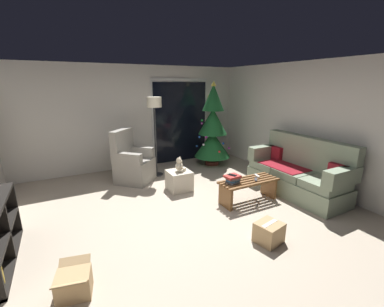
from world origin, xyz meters
The scene contains 18 objects.
ground_plane centered at (0.00, 0.00, 0.00)m, with size 7.00×7.00×0.00m, color #B2A38E.
wall_back centered at (0.00, 3.06, 1.25)m, with size 5.72×0.12×2.50m, color silver.
wall_right centered at (2.86, 0.00, 1.25)m, with size 0.12×6.00×2.50m, color silver.
patio_door_frame centered at (1.23, 2.99, 1.10)m, with size 1.60×0.02×2.20m, color silver.
patio_door_glass centered at (1.23, 2.97, 1.05)m, with size 1.50×0.02×2.10m, color black.
couch centered at (2.32, -0.05, 0.40)m, with size 0.81×1.95×1.08m.
coffee_table centered at (1.22, 0.08, 0.27)m, with size 1.10×0.40×0.41m.
remote_white centered at (1.47, 0.16, 0.42)m, with size 0.04×0.16×0.02m, color silver.
remote_graphite centered at (1.32, 0.02, 0.42)m, with size 0.04×0.16×0.02m, color #333338.
book_stack centered at (0.88, 0.10, 0.48)m, with size 0.28×0.23×0.13m.
cell_phone centered at (0.88, 0.12, 0.55)m, with size 0.07×0.14×0.01m, color black.
christmas_tree centered at (1.80, 2.25, 0.93)m, with size 0.92×0.92×2.12m.
armchair centered at (-0.36, 2.01, 0.40)m, with size 0.97×0.97×1.13m.
floor_lamp centered at (0.23, 2.14, 1.51)m, with size 0.32×0.32×1.78m.
ottoman centered at (0.33, 1.12, 0.20)m, with size 0.44×0.44×0.39m, color beige.
teddy_bear_cream centered at (0.34, 1.11, 0.52)m, with size 0.21×0.22×0.29m.
cardboard_box_open_near_shelf centered at (-1.70, -0.79, 0.13)m, with size 0.39×0.49×0.30m.
cardboard_box_taped_mid_floor centered at (0.67, -1.01, 0.14)m, with size 0.39×0.37×0.28m.
Camera 1 is at (-1.62, -3.19, 2.06)m, focal length 23.74 mm.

